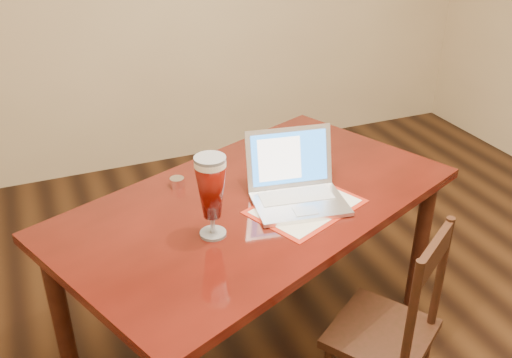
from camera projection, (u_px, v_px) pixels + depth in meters
name	position (u px, v px, depth m)	size (l,w,h in m)	color
dining_table	(257.00, 216.00, 2.35)	(1.87, 1.48, 1.08)	#4B100A
dining_chair	(390.00, 331.00, 2.15)	(0.50, 0.50, 0.88)	black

